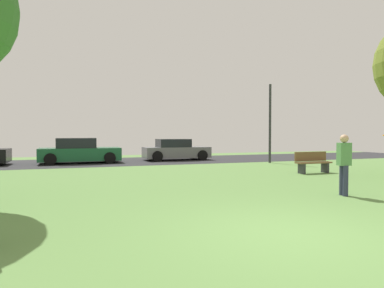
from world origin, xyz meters
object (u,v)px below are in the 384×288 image
Objects in this scene: parked_car_grey at (176,150)px; street_lamp_post at (270,124)px; parked_car_green at (79,152)px; park_bench at (313,162)px; person_catcher at (344,162)px.

parked_car_grey is 6.12m from street_lamp_post.
parked_car_green is 2.75× the size of park_bench.
parked_car_grey is at bearing 139.67° from street_lamp_post.
park_bench is (9.23, -8.50, -0.19)m from parked_car_green.
street_lamp_post is at bearing -18.59° from parked_car_green.
street_lamp_post is at bearing 79.08° from person_catcher.
park_bench is at bearing -102.28° from street_lamp_post.
park_bench is at bearing -42.63° from parked_car_green.
street_lamp_post reaches higher than parked_car_green.
person_catcher is at bearing -87.15° from parked_car_grey.
parked_car_grey is at bearing 103.57° from person_catcher.
parked_car_green is (-6.50, 13.12, -0.26)m from person_catcher.
park_bench is (3.40, -8.84, -0.15)m from parked_car_grey.
street_lamp_post reaches higher than person_catcher.
parked_car_green reaches higher than park_bench.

